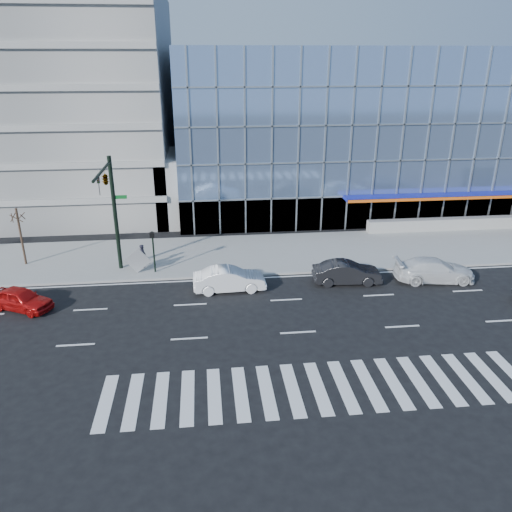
# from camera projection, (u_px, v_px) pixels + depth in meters

# --- Properties ---
(ground) EXTENTS (160.00, 160.00, 0.00)m
(ground) POSITION_uv_depth(u_px,v_px,m) (286.00, 300.00, 31.34)
(ground) COLOR black
(ground) RESTS_ON ground
(sidewalk) EXTENTS (120.00, 8.00, 0.15)m
(sidewalk) POSITION_uv_depth(u_px,v_px,m) (269.00, 252.00, 38.69)
(sidewalk) COLOR gray
(sidewalk) RESTS_ON ground
(theatre_building) EXTENTS (42.00, 26.00, 15.00)m
(theatre_building) POSITION_uv_depth(u_px,v_px,m) (376.00, 123.00, 53.93)
(theatre_building) COLOR #6F8DBA
(theatre_building) RESTS_ON ground
(parking_garage) EXTENTS (24.00, 24.00, 20.00)m
(parking_garage) POSITION_uv_depth(u_px,v_px,m) (47.00, 102.00, 49.58)
(parking_garage) COLOR gray
(parking_garage) RESTS_ON ground
(ramp_block) EXTENTS (6.00, 8.00, 6.00)m
(ramp_block) POSITION_uv_depth(u_px,v_px,m) (191.00, 186.00, 46.22)
(ramp_block) COLOR gray
(ramp_block) RESTS_ON ground
(traffic_signal) EXTENTS (1.14, 5.74, 8.00)m
(traffic_signal) POSITION_uv_depth(u_px,v_px,m) (109.00, 191.00, 32.15)
(traffic_signal) COLOR black
(traffic_signal) RESTS_ON sidewalk
(ped_signal_post) EXTENTS (0.30, 0.33, 3.00)m
(ped_signal_post) POSITION_uv_depth(u_px,v_px,m) (153.00, 246.00, 34.25)
(ped_signal_post) COLOR black
(ped_signal_post) RESTS_ON sidewalk
(street_tree_near) EXTENTS (1.10, 1.10, 4.23)m
(street_tree_near) POSITION_uv_depth(u_px,v_px,m) (17.00, 216.00, 35.04)
(street_tree_near) COLOR #332319
(street_tree_near) RESTS_ON sidewalk
(white_suv) EXTENTS (5.54, 2.66, 1.56)m
(white_suv) POSITION_uv_depth(u_px,v_px,m) (434.00, 270.00, 33.76)
(white_suv) COLOR silver
(white_suv) RESTS_ON ground
(white_sedan) EXTENTS (4.75, 1.81, 1.55)m
(white_sedan) POSITION_uv_depth(u_px,v_px,m) (229.00, 279.00, 32.37)
(white_sedan) COLOR white
(white_sedan) RESTS_ON ground
(dark_sedan) EXTENTS (4.66, 1.89, 1.50)m
(dark_sedan) POSITION_uv_depth(u_px,v_px,m) (347.00, 273.00, 33.41)
(dark_sedan) COLOR black
(dark_sedan) RESTS_ON ground
(red_sedan) EXTENTS (4.26, 3.18, 1.35)m
(red_sedan) POSITION_uv_depth(u_px,v_px,m) (21.00, 299.00, 29.96)
(red_sedan) COLOR #AF0E0D
(red_sedan) RESTS_ON ground
(pedestrian) EXTENTS (0.46, 0.65, 1.69)m
(pedestrian) POSITION_uv_depth(u_px,v_px,m) (143.00, 256.00, 35.59)
(pedestrian) COLOR black
(pedestrian) RESTS_ON sidewalk
(tilted_panel) EXTENTS (1.83, 0.18, 1.83)m
(tilted_panel) POSITION_uv_depth(u_px,v_px,m) (138.00, 260.00, 34.59)
(tilted_panel) COLOR #A1A1A1
(tilted_panel) RESTS_ON sidewalk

